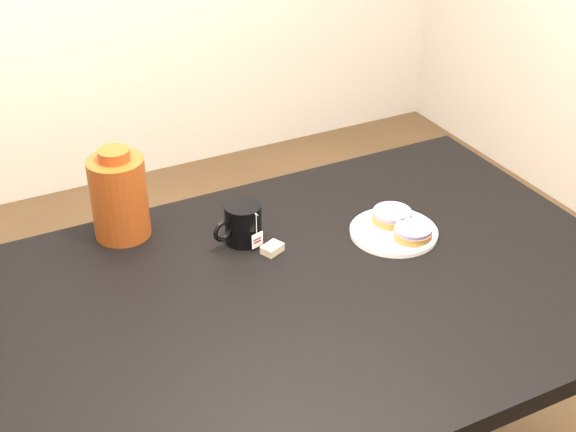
% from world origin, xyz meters
% --- Properties ---
extents(table, '(1.40, 0.90, 0.75)m').
position_xyz_m(table, '(0.00, 0.00, 0.67)').
color(table, black).
rests_on(table, ground_plane).
extents(plate, '(0.20, 0.20, 0.01)m').
position_xyz_m(plate, '(0.28, 0.09, 0.76)').
color(plate, white).
rests_on(plate, table).
extents(bagel_back, '(0.12, 0.12, 0.03)m').
position_xyz_m(bagel_back, '(0.30, 0.13, 0.77)').
color(bagel_back, brown).
rests_on(bagel_back, plate).
extents(bagel_front, '(0.12, 0.12, 0.03)m').
position_xyz_m(bagel_front, '(0.30, 0.04, 0.77)').
color(bagel_front, brown).
rests_on(bagel_front, plate).
extents(mug, '(0.13, 0.10, 0.09)m').
position_xyz_m(mug, '(-0.03, 0.22, 0.80)').
color(mug, black).
rests_on(mug, table).
extents(teabag_pouch, '(0.05, 0.05, 0.02)m').
position_xyz_m(teabag_pouch, '(0.01, 0.15, 0.76)').
color(teabag_pouch, '#C6B793').
rests_on(teabag_pouch, table).
extents(bagel_package, '(0.15, 0.15, 0.21)m').
position_xyz_m(bagel_package, '(-0.26, 0.37, 0.85)').
color(bagel_package, '#63240D').
rests_on(bagel_package, table).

